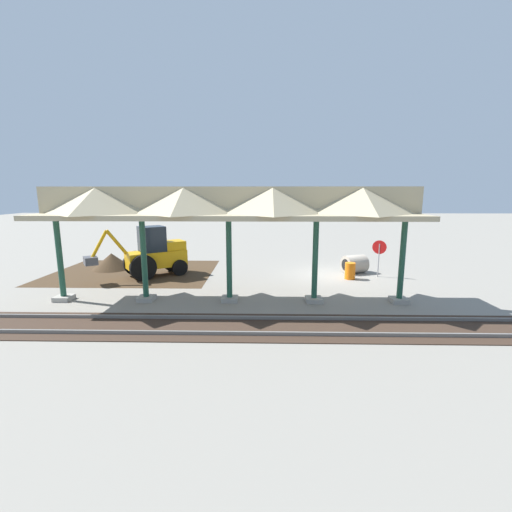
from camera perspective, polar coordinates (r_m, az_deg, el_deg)
The scene contains 9 objects.
ground_plane at distance 20.04m, azimuth 12.40°, elevation -3.15°, with size 120.00×120.00×0.00m, color gray.
dirt_work_zone at distance 21.64m, azimuth -19.67°, elevation -2.51°, with size 9.33×7.00×0.01m, color #42301E.
platform_canopy at distance 14.31m, azimuth -4.64°, elevation 8.54°, with size 15.80×3.20×4.90m.
rail_tracks at distance 12.83m, azimuth 19.15°, elevation -11.22°, with size 60.00×2.58×0.15m.
stop_sign at distance 20.15m, azimuth 19.84°, elevation 0.81°, with size 0.69×0.37×2.06m.
backhoe at distance 20.03m, azimuth -16.70°, elevation 0.33°, with size 4.96×3.97×2.82m.
dirt_mound at distance 23.03m, azimuth -22.81°, elevation -1.97°, with size 4.65×4.65×1.96m, color #42301E.
concrete_pipe at distance 20.86m, azimuth 16.09°, elevation -1.31°, with size 1.60×1.47×1.05m.
traffic_barrel at distance 19.35m, azimuth 15.41°, elevation -2.41°, with size 0.56×0.56×0.90m, color orange.
Camera 1 is at (3.88, 19.11, 4.65)m, focal length 24.00 mm.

